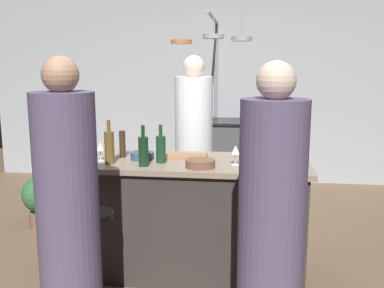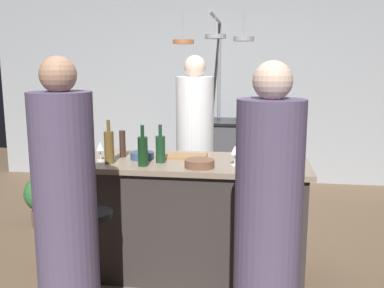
{
  "view_description": "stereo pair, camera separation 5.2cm",
  "coord_description": "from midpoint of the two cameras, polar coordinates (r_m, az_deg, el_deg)",
  "views": [
    {
      "loc": [
        0.43,
        -3.21,
        1.64
      ],
      "look_at": [
        0.0,
        0.15,
        1.0
      ],
      "focal_mm": 40.72,
      "sensor_mm": 36.0,
      "label": 1
    },
    {
      "loc": [
        0.48,
        -3.2,
        1.64
      ],
      "look_at": [
        0.0,
        0.15,
        1.0
      ],
      "focal_mm": 40.72,
      "sensor_mm": 36.0,
      "label": 2
    }
  ],
  "objects": [
    {
      "name": "wine_glass_by_chef",
      "position": [
        3.16,
        5.25,
        -0.91
      ],
      "size": [
        0.07,
        0.07,
        0.15
      ],
      "color": "silver",
      "rests_on": "kitchen_island"
    },
    {
      "name": "mixing_bowl_blue",
      "position": [
        3.38,
        -6.98,
        -1.54
      ],
      "size": [
        0.18,
        0.18,
        0.06
      ],
      "primitive_type": "cylinder",
      "color": "#334C6B",
      "rests_on": "kitchen_island"
    },
    {
      "name": "wine_bottle_amber",
      "position": [
        3.26,
        -11.22,
        -0.35
      ],
      "size": [
        0.07,
        0.07,
        0.32
      ],
      "color": "brown",
      "rests_on": "kitchen_island"
    },
    {
      "name": "guest_left",
      "position": [
        2.61,
        -16.47,
        -9.06
      ],
      "size": [
        0.35,
        0.35,
        1.67
      ],
      "color": "#594C6B",
      "rests_on": "ground_plane"
    },
    {
      "name": "kitchen_island",
      "position": [
        3.44,
        -0.76,
        -9.45
      ],
      "size": [
        1.8,
        0.72,
        0.9
      ],
      "color": "#332D2B",
      "rests_on": "ground_plane"
    },
    {
      "name": "guest_right",
      "position": [
        2.36,
        9.67,
        -11.24
      ],
      "size": [
        0.35,
        0.35,
        1.65
      ],
      "color": "#594C6B",
      "rests_on": "ground_plane"
    },
    {
      "name": "wine_glass_near_right_guest",
      "position": [
        3.36,
        -12.36,
        -0.44
      ],
      "size": [
        0.07,
        0.07,
        0.15
      ],
      "color": "silver",
      "rests_on": "kitchen_island"
    },
    {
      "name": "stove_range",
      "position": [
        5.79,
        2.65,
        -1.21
      ],
      "size": [
        0.8,
        0.64,
        0.89
      ],
      "color": "#47474C",
      "rests_on": "ground_plane"
    },
    {
      "name": "wine_glass_near_left_guest",
      "position": [
        3.26,
        11.75,
        -0.73
      ],
      "size": [
        0.07,
        0.07,
        0.15
      ],
      "color": "silver",
      "rests_on": "kitchen_island"
    },
    {
      "name": "potted_plant",
      "position": [
        4.65,
        -19.52,
        -6.73
      ],
      "size": [
        0.36,
        0.36,
        0.52
      ],
      "color": "brown",
      "rests_on": "ground_plane"
    },
    {
      "name": "back_wall",
      "position": [
        6.08,
        3.04,
        7.46
      ],
      "size": [
        6.4,
        0.16,
        2.6
      ],
      "primitive_type": "cube",
      "color": "#9EA3A8",
      "rests_on": "ground_plane"
    },
    {
      "name": "mixing_bowl_steel",
      "position": [
        3.13,
        8.11,
        -2.38
      ],
      "size": [
        0.18,
        0.18,
        0.07
      ],
      "primitive_type": "cylinder",
      "color": "#B7B7BC",
      "rests_on": "kitchen_island"
    },
    {
      "name": "ground_plane",
      "position": [
        3.63,
        -0.74,
        -16.18
      ],
      "size": [
        9.0,
        9.0,
        0.0
      ],
      "primitive_type": "plane",
      "color": "brown"
    },
    {
      "name": "bar_stool_left",
      "position": [
        3.04,
        -13.0,
        -14.11
      ],
      "size": [
        0.28,
        0.28,
        0.68
      ],
      "color": "#4C4C51",
      "rests_on": "ground_plane"
    },
    {
      "name": "overhead_pot_rack",
      "position": [
        5.23,
        2.5,
        10.82
      ],
      "size": [
        0.87,
        1.32,
        2.17
      ],
      "color": "gray",
      "rests_on": "ground_plane"
    },
    {
      "name": "mixing_bowl_wooden",
      "position": [
        3.1,
        0.61,
        -2.56
      ],
      "size": [
        0.21,
        0.21,
        0.06
      ],
      "primitive_type": "cylinder",
      "color": "brown",
      "rests_on": "kitchen_island"
    },
    {
      "name": "pepper_mill",
      "position": [
        3.46,
        -9.53,
        -0.02
      ],
      "size": [
        0.05,
        0.05,
        0.21
      ],
      "primitive_type": "cylinder",
      "color": "#382319",
      "rests_on": "kitchen_island"
    },
    {
      "name": "wine_bottle_green",
      "position": [
        3.24,
        -4.56,
        -0.58
      ],
      "size": [
        0.07,
        0.07,
        0.29
      ],
      "color": "#193D23",
      "rests_on": "kitchen_island"
    },
    {
      "name": "cutting_board",
      "position": [
        3.42,
        -1.22,
        -1.64
      ],
      "size": [
        0.32,
        0.22,
        0.02
      ],
      "primitive_type": "cube",
      "color": "#997047",
      "rests_on": "kitchen_island"
    },
    {
      "name": "bar_stool_right",
      "position": [
        2.88,
        8.75,
        -15.48
      ],
      "size": [
        0.28,
        0.28,
        0.68
      ],
      "color": "#4C4C51",
      "rests_on": "ground_plane"
    },
    {
      "name": "chef",
      "position": [
        4.2,
        -0.13,
        -0.99
      ],
      "size": [
        0.36,
        0.36,
        1.7
      ],
      "color": "white",
      "rests_on": "ground_plane"
    },
    {
      "name": "wine_bottle_red",
      "position": [
        3.14,
        -6.86,
        -0.86
      ],
      "size": [
        0.07,
        0.07,
        0.3
      ],
      "color": "#143319",
      "rests_on": "kitchen_island"
    }
  ]
}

